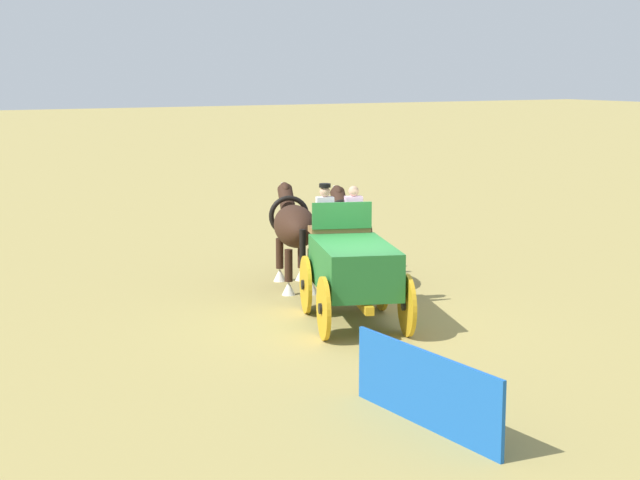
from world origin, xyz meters
TOP-DOWN VIEW (x-y plane):
  - ground_plane at (0.00, 0.00)m, footprint 220.00×220.00m
  - show_wagon at (0.18, -0.06)m, footprint 5.54×2.75m
  - draft_horse_near at (3.67, -0.65)m, footprint 3.10×1.62m
  - draft_horse_off at (3.23, -1.87)m, footprint 3.09×1.60m
  - sponsor_banner at (-5.44, 2.20)m, footprint 3.20×0.18m

SIDE VIEW (x-z plane):
  - ground_plane at x=0.00m, z-range 0.00..0.00m
  - sponsor_banner at x=-5.44m, z-range 0.00..1.10m
  - show_wagon at x=0.18m, z-range -0.18..2.43m
  - draft_horse_off at x=3.23m, z-range 0.22..2.36m
  - draft_horse_near at x=3.67m, z-range 0.25..2.50m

